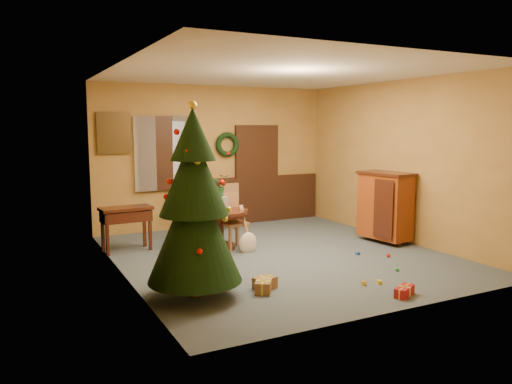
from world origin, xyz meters
TOP-DOWN VIEW (x-y plane):
  - room_envelope at (0.21, 2.70)m, footprint 5.50×5.50m
  - dining_table at (-0.72, 0.81)m, footprint 0.99×0.99m
  - urn at (-0.72, 0.81)m, footprint 0.31×0.31m
  - centerpiece_plant at (-0.72, 0.81)m, footprint 0.34×0.29m
  - chair_near at (-0.48, 0.84)m, footprint 0.45×0.45m
  - chair_far at (0.03, 2.24)m, footprint 0.47×0.47m
  - guitar at (-0.38, 0.41)m, footprint 0.44×0.56m
  - plant_stand at (-0.69, 1.80)m, footprint 0.35×0.35m
  - stand_plant at (-0.69, 1.80)m, footprint 0.27×0.24m
  - christmas_tree at (-1.91, -1.27)m, footprint 1.15×1.15m
  - writing_desk at (-2.15, 1.40)m, footprint 0.87×0.47m
  - sideboard at (2.15, -0.03)m, footprint 0.64×1.05m
  - gift_a at (-0.99, -1.36)m, footprint 0.33×0.28m
  - gift_b at (-1.39, -0.87)m, footprint 0.23×0.23m
  - gift_c at (-1.08, -1.49)m, footprint 0.31×0.34m
  - gift_d at (0.40, -2.40)m, footprint 0.37×0.28m
  - toy_a at (1.14, -0.56)m, footprint 0.09×0.08m
  - toy_b at (1.06, -1.55)m, footprint 0.06×0.06m
  - toy_c at (0.44, -1.89)m, footprint 0.07×0.09m
  - toy_d at (1.49, -0.89)m, footprint 0.06×0.06m
  - toy_e at (0.23, -1.84)m, footprint 0.09×0.09m

SIDE VIEW (x-z plane):
  - toy_a at x=1.14m, z-range 0.00..0.05m
  - toy_c at x=0.44m, z-range 0.00..0.05m
  - toy_e at x=0.23m, z-range 0.00..0.05m
  - toy_b at x=1.06m, z-range 0.00..0.06m
  - toy_d at x=1.49m, z-range 0.00..0.06m
  - gift_d at x=0.40m, z-range 0.00..0.12m
  - gift_a at x=-0.99m, z-range 0.00..0.15m
  - gift_c at x=-1.08m, z-range 0.00..0.15m
  - gift_b at x=-1.39m, z-range 0.00..0.23m
  - guitar at x=-0.38m, z-range 0.01..0.75m
  - dining_table at x=-0.72m, z-range 0.14..0.81m
  - chair_near at x=-0.48m, z-range 0.03..0.97m
  - chair_far at x=0.03m, z-range 0.03..0.99m
  - plant_stand at x=-0.69m, z-range 0.11..1.01m
  - writing_desk at x=-2.15m, z-range 0.19..0.94m
  - sideboard at x=2.15m, z-range 0.04..1.31m
  - urn at x=-0.72m, z-range 0.68..0.90m
  - centerpiece_plant at x=-0.72m, z-range 0.90..1.28m
  - stand_plant at x=-0.69m, z-range 0.90..1.33m
  - room_envelope at x=0.21m, z-range -1.63..3.87m
  - christmas_tree at x=-1.91m, z-range -0.06..2.32m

